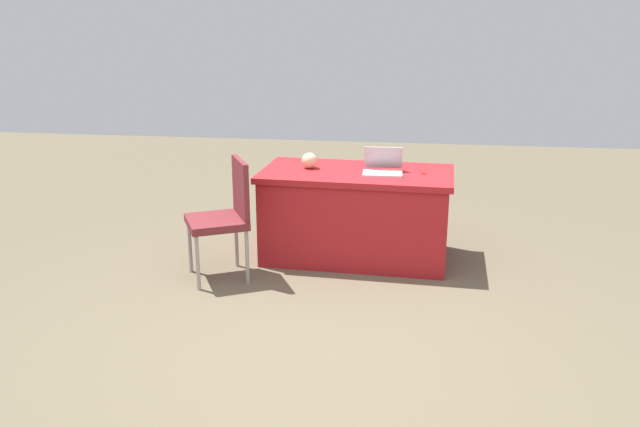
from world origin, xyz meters
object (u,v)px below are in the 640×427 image
Objects in this scene: table_foreground at (356,214)px; scissors_red at (423,171)px; yarn_ball at (309,161)px; laptop_silver at (383,168)px; chair_aisle at (225,212)px.

table_foreground is 0.67m from scissors_red.
yarn_ball reaches higher than table_foreground.
laptop_silver is 2.47× the size of yarn_ball.
yarn_ball is at bearing -10.15° from laptop_silver.
yarn_ball is (0.62, -0.09, 0.03)m from laptop_silver.
chair_aisle is at bearing 22.68° from laptop_silver.
table_foreground is 1.15m from chair_aisle.
laptop_silver is 0.63m from yarn_ball.
yarn_ball is (-0.56, -0.63, 0.29)m from chair_aisle.
chair_aisle is 1.66m from scissors_red.
laptop_silver is (-0.22, 0.05, 0.42)m from table_foreground.
table_foreground is at bearing -93.15° from scissors_red.
chair_aisle is at bearing -75.13° from scissors_red.
chair_aisle is 0.89m from yarn_ball.
yarn_ball is 0.95m from scissors_red.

